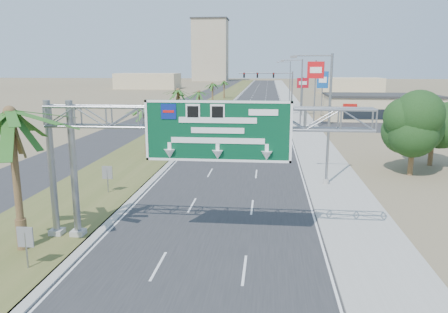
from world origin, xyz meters
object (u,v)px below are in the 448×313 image
store_building (380,108)px  pole_sign_red_far (303,86)px  signal_mast (281,89)px  car_mid_lane (248,127)px  car_right_lane (263,112)px  car_far (228,108)px  palm_near (10,113)px  pole_sign_red_near (316,75)px  car_left_lane (208,148)px  sign_gantry (188,128)px  pole_sign_blue (323,82)px

store_building → pole_sign_red_far: pole_sign_red_far is taller
signal_mast → car_mid_lane: 24.61m
signal_mast → car_right_lane: size_ratio=1.98×
car_far → pole_sign_red_far: pole_sign_red_far is taller
car_mid_lane → car_far: (-5.45, 28.69, -0.10)m
palm_near → car_mid_lane: palm_near is taller
store_building → car_far: store_building is taller
signal_mast → car_far: size_ratio=2.33×
store_building → pole_sign_red_near: (-12.43, -12.38, 5.83)m
pole_sign_red_near → pole_sign_red_far: bearing=92.0°
signal_mast → car_left_lane: signal_mast is taller
store_building → car_right_lane: bearing=173.1°
sign_gantry → signal_mast: 62.37m
pole_sign_red_near → car_far: bearing=122.5°
signal_mast → car_far: (-10.44, 4.94, -4.21)m
car_far → car_right_lane: bearing=-46.9°
palm_near → store_building: bearing=61.7°
car_far → sign_gantry: bearing=-83.8°
car_mid_lane → sign_gantry: bearing=-90.9°
signal_mast → pole_sign_red_near: (4.39, -18.36, 2.98)m
car_right_lane → store_building: bearing=-14.2°
pole_sign_red_near → sign_gantry: bearing=-103.7°
store_building → car_left_lane: store_building is taller
sign_gantry → pole_sign_red_near: bearing=76.3°
store_building → pole_sign_blue: bearing=158.0°
pole_sign_red_near → pole_sign_blue: bearing=79.7°
pole_sign_red_far → car_mid_lane: bearing=-112.3°
sign_gantry → signal_mast: size_ratio=1.63×
car_mid_lane → car_right_lane: (1.82, 20.17, -0.02)m
car_mid_lane → car_right_lane: size_ratio=0.86×
sign_gantry → pole_sign_red_near: 45.00m
car_mid_lane → pole_sign_red_far: size_ratio=0.63×
signal_mast → pole_sign_red_near: bearing=-76.5°
store_building → car_mid_lane: (-21.82, -17.77, -1.26)m
car_left_lane → pole_sign_red_near: (12.80, 20.65, 7.13)m
car_right_lane → car_left_lane: bearing=-105.7°
car_mid_lane → car_far: car_mid_lane is taller
pole_sign_red_far → store_building: bearing=-16.2°
palm_near → pole_sign_red_far: size_ratio=1.18×
store_building → car_right_lane: store_building is taller
car_left_lane → pole_sign_red_near: size_ratio=0.41×
sign_gantry → car_right_lane: size_ratio=3.22×
car_mid_lane → pole_sign_blue: pole_sign_blue is taller
car_far → car_mid_lane: bearing=-76.6°
car_far → pole_sign_red_near: bearing=-54.9°
sign_gantry → car_far: (-4.21, 66.99, -5.42)m
car_far → pole_sign_red_near: (14.84, -23.30, 7.19)m
car_mid_lane → pole_sign_blue: (12.34, 21.61, 5.46)m
car_left_lane → pole_sign_blue: (15.75, 36.87, 5.50)m
sign_gantry → car_far: size_ratio=3.80×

